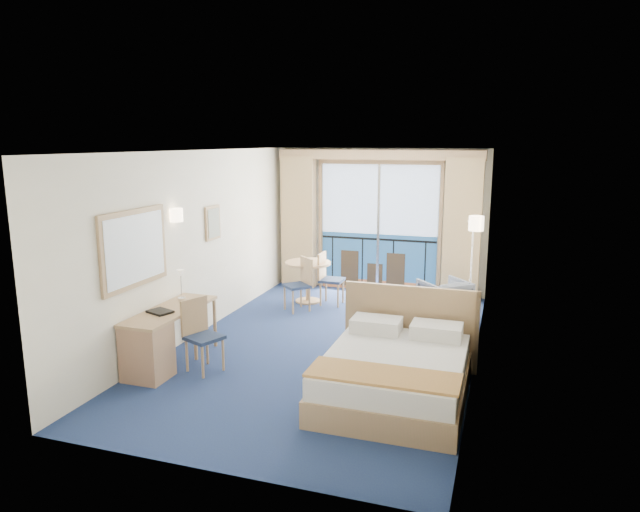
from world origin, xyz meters
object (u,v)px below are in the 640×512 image
at_px(round_table, 308,272).
at_px(table_chair_b, 301,281).
at_px(nightstand, 456,335).
at_px(table_chair_a, 328,276).
at_px(bed, 396,372).
at_px(floor_lamp, 472,244).
at_px(desk, 153,344).
at_px(desk_chair, 200,330).
at_px(armchair, 444,299).

distance_m(round_table, table_chair_b, 0.51).
height_order(nightstand, round_table, round_table).
bearing_deg(table_chair_a, bed, -151.01).
xyz_separation_m(bed, round_table, (-2.22, 3.34, 0.26)).
bearing_deg(bed, table_chair_b, 127.40).
xyz_separation_m(table_chair_a, table_chair_b, (-0.32, -0.48, -0.01)).
distance_m(floor_lamp, table_chair_a, 2.51).
bearing_deg(round_table, desk, -101.13).
distance_m(floor_lamp, round_table, 2.87).
relative_size(desk_chair, table_chair_b, 1.01).
bearing_deg(desk, table_chair_b, 76.17).
height_order(desk_chair, table_chair_b, desk_chair).
xyz_separation_m(nightstand, floor_lamp, (0.04, 1.99, 0.88)).
xyz_separation_m(desk_chair, table_chair_b, (0.31, 2.82, -0.01)).
bearing_deg(round_table, table_chair_a, -3.77).
bearing_deg(desk_chair, desk, 148.40).
distance_m(round_table, table_chair_a, 0.38).
xyz_separation_m(armchair, table_chair_b, (-2.35, -0.32, 0.19)).
bearing_deg(nightstand, round_table, 145.55).
bearing_deg(table_chair_a, table_chair_b, 146.55).
bearing_deg(floor_lamp, table_chair_a, -176.93).
xyz_separation_m(armchair, table_chair_a, (-2.04, 0.16, 0.20)).
distance_m(bed, desk_chair, 2.48).
relative_size(armchair, table_chair_b, 0.77).
relative_size(table_chair_a, table_chair_b, 1.01).
xyz_separation_m(desk, table_chair_b, (0.78, 3.15, 0.11)).
bearing_deg(nightstand, table_chair_b, 152.91).
height_order(bed, round_table, bed).
relative_size(nightstand, armchair, 0.87).
relative_size(floor_lamp, round_table, 1.93).
height_order(nightstand, floor_lamp, floor_lamp).
bearing_deg(bed, armchair, 86.51).
height_order(armchair, floor_lamp, floor_lamp).
bearing_deg(table_chair_a, armchair, -94.69).
height_order(desk_chair, round_table, desk_chair).
distance_m(bed, armchair, 3.15).
xyz_separation_m(nightstand, round_table, (-2.75, 1.89, 0.25)).
bearing_deg(floor_lamp, bed, -99.50).
bearing_deg(nightstand, floor_lamp, 88.87).
bearing_deg(round_table, armchair, -4.45).
relative_size(nightstand, desk, 0.40).
distance_m(armchair, desk, 4.68).
relative_size(desk_chair, round_table, 1.12).
bearing_deg(bed, desk_chair, 179.79).
height_order(nightstand, desk, desk).
height_order(desk, desk_chair, desk_chair).
height_order(round_table, table_chair_b, table_chair_b).
distance_m(nightstand, floor_lamp, 2.18).
relative_size(desk, round_table, 1.90).
bearing_deg(desk, floor_lamp, 46.99).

